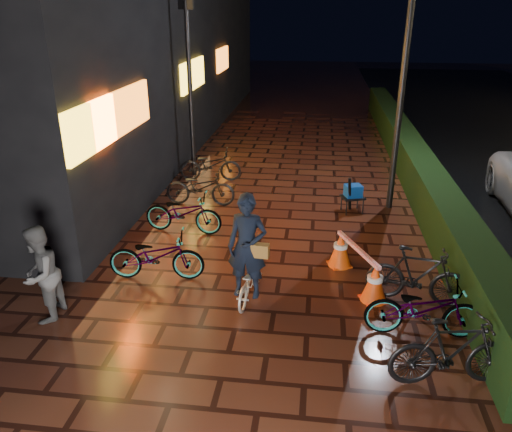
# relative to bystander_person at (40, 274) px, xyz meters

# --- Properties ---
(ground) EXTENTS (80.00, 80.00, 0.00)m
(ground) POSITION_rel_bystander_person_xyz_m (3.58, 0.61, -0.79)
(ground) COLOR #381911
(ground) RESTS_ON ground
(hedge) EXTENTS (0.70, 20.00, 1.00)m
(hedge) POSITION_rel_bystander_person_xyz_m (6.88, 8.61, -0.29)
(hedge) COLOR black
(hedge) RESTS_ON ground
(bystander_person) EXTENTS (0.61, 0.78, 1.58)m
(bystander_person) POSITION_rel_bystander_person_xyz_m (0.00, 0.00, 0.00)
(bystander_person) COLOR #5E5E60
(bystander_person) RESTS_ON ground
(storefront_block) EXTENTS (12.09, 22.00, 9.00)m
(storefront_block) POSITION_rel_bystander_person_xyz_m (-5.92, 12.11, 3.71)
(storefront_block) COLOR black
(storefront_block) RESTS_ON ground
(lamp_post_hedge) EXTENTS (0.52, 0.26, 5.53)m
(lamp_post_hedge) POSITION_rel_bystander_person_xyz_m (5.99, 5.57, 2.25)
(lamp_post_hedge) COLOR black
(lamp_post_hedge) RESTS_ON ground
(lamp_post_sf) EXTENTS (0.46, 0.22, 4.84)m
(lamp_post_sf) POSITION_rel_bystander_person_xyz_m (0.58, 7.48, 1.87)
(lamp_post_sf) COLOR black
(lamp_post_sf) RESTS_ON ground
(cyclist) EXTENTS (0.72, 1.38, 1.92)m
(cyclist) POSITION_rel_bystander_person_xyz_m (3.11, 0.95, -0.08)
(cyclist) COLOR silver
(cyclist) RESTS_ON ground
(traffic_barrier) EXTENTS (1.04, 1.68, 0.70)m
(traffic_barrier) POSITION_rel_bystander_person_xyz_m (4.95, 1.77, -0.44)
(traffic_barrier) COLOR #FC450D
(traffic_barrier) RESTS_ON ground
(cart_assembly) EXTENTS (0.63, 0.67, 0.98)m
(cart_assembly) POSITION_rel_bystander_person_xyz_m (5.05, 5.12, -0.29)
(cart_assembly) COLOR black
(cart_assembly) RESTS_ON ground
(parked_bikes_storefront) EXTENTS (1.98, 6.34, 0.91)m
(parked_bikes_storefront) POSITION_rel_bystander_person_xyz_m (1.29, 4.28, -0.33)
(parked_bikes_storefront) COLOR black
(parked_bikes_storefront) RESTS_ON ground
(parked_bikes_hedge) EXTENTS (1.92, 2.71, 1.01)m
(parked_bikes_hedge) POSITION_rel_bystander_person_xyz_m (5.92, 0.26, -0.30)
(parked_bikes_hedge) COLOR black
(parked_bikes_hedge) RESTS_ON ground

